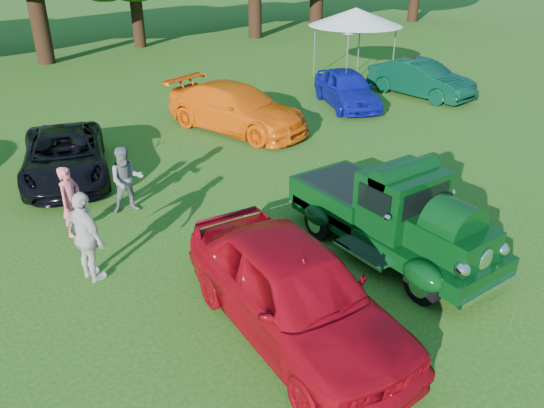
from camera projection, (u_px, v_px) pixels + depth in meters
ground at (347, 273)px, 10.26m from camera, size 120.00×120.00×0.00m
hero_pickup at (391, 216)px, 10.68m from camera, size 2.19×4.71×1.84m
red_convertible at (294, 290)px, 8.38m from camera, size 2.28×4.92×1.63m
back_car_black at (65, 155)px, 14.12m from camera, size 3.30×4.95×1.26m
back_car_orange at (237, 108)px, 17.66m from camera, size 3.50×5.59×1.51m
back_car_blue at (347, 88)px, 20.25m from camera, size 3.12×4.41×1.39m
back_car_green at (421, 79)px, 21.49m from camera, size 1.94×4.50×1.44m
spectator_pink at (71, 201)px, 11.29m from camera, size 0.69×0.64×1.57m
spectator_grey at (127, 180)px, 12.26m from camera, size 0.90×0.78×1.61m
spectator_white at (87, 237)px, 9.71m from camera, size 0.67×1.13×1.80m
canopy_tent at (356, 17)px, 23.38m from camera, size 4.63×4.63×3.12m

